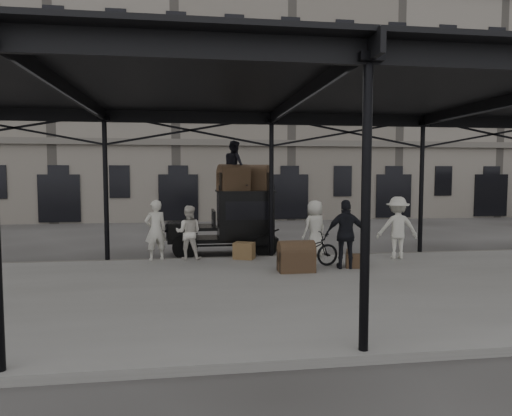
{
  "coord_description": "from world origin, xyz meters",
  "views": [
    {
      "loc": [
        -2.48,
        -12.04,
        2.74
      ],
      "look_at": [
        -0.54,
        1.6,
        1.7
      ],
      "focal_mm": 32.0,
      "sensor_mm": 36.0,
      "label": 1
    }
  ],
  "objects_px": {
    "bicycle": "(307,250)",
    "steamer_trunk_platform": "(296,259)",
    "porter_left": "(156,230)",
    "steamer_trunk_roof_near": "(233,180)",
    "porter_official": "(346,234)",
    "taxi": "(235,219)"
  },
  "relations": [
    {
      "from": "porter_official",
      "to": "bicycle",
      "type": "distance_m",
      "value": 1.15
    },
    {
      "from": "porter_left",
      "to": "steamer_trunk_platform",
      "type": "xyz_separation_m",
      "value": [
        3.8,
        -2.19,
        -0.56
      ]
    },
    {
      "from": "porter_left",
      "to": "bicycle",
      "type": "xyz_separation_m",
      "value": [
        4.25,
        -1.64,
        -0.43
      ]
    },
    {
      "from": "porter_left",
      "to": "porter_official",
      "type": "distance_m",
      "value": 5.61
    },
    {
      "from": "taxi",
      "to": "porter_official",
      "type": "distance_m",
      "value": 4.33
    },
    {
      "from": "steamer_trunk_roof_near",
      "to": "porter_left",
      "type": "bearing_deg",
      "value": -173.0
    },
    {
      "from": "bicycle",
      "to": "steamer_trunk_platform",
      "type": "xyz_separation_m",
      "value": [
        -0.45,
        -0.55,
        -0.13
      ]
    },
    {
      "from": "porter_left",
      "to": "porter_official",
      "type": "height_order",
      "value": "porter_official"
    },
    {
      "from": "porter_official",
      "to": "steamer_trunk_platform",
      "type": "relative_size",
      "value": 2.0
    },
    {
      "from": "steamer_trunk_roof_near",
      "to": "steamer_trunk_platform",
      "type": "bearing_deg",
      "value": -85.87
    },
    {
      "from": "taxi",
      "to": "steamer_trunk_roof_near",
      "type": "bearing_deg",
      "value": -108.07
    },
    {
      "from": "porter_official",
      "to": "bicycle",
      "type": "height_order",
      "value": "porter_official"
    },
    {
      "from": "porter_left",
      "to": "steamer_trunk_roof_near",
      "type": "distance_m",
      "value": 3.08
    },
    {
      "from": "bicycle",
      "to": "porter_left",
      "type": "bearing_deg",
      "value": 59.98
    },
    {
      "from": "steamer_trunk_platform",
      "to": "taxi",
      "type": "bearing_deg",
      "value": 108.85
    },
    {
      "from": "porter_left",
      "to": "steamer_trunk_platform",
      "type": "height_order",
      "value": "porter_left"
    },
    {
      "from": "porter_official",
      "to": "steamer_trunk_platform",
      "type": "bearing_deg",
      "value": 17.19
    },
    {
      "from": "taxi",
      "to": "bicycle",
      "type": "bearing_deg",
      "value": -60.42
    },
    {
      "from": "bicycle",
      "to": "steamer_trunk_roof_near",
      "type": "xyz_separation_m",
      "value": [
        -1.8,
        2.78,
        1.91
      ]
    },
    {
      "from": "taxi",
      "to": "bicycle",
      "type": "height_order",
      "value": "taxi"
    },
    {
      "from": "porter_official",
      "to": "porter_left",
      "type": "bearing_deg",
      "value": -11.48
    },
    {
      "from": "bicycle",
      "to": "steamer_trunk_platform",
      "type": "bearing_deg",
      "value": 131.94
    }
  ]
}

